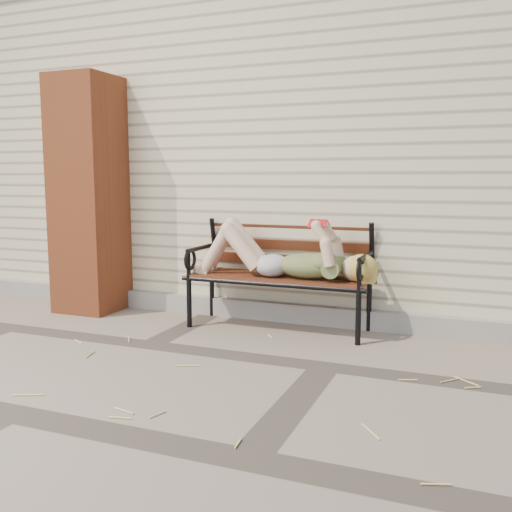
% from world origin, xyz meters
% --- Properties ---
extents(ground, '(80.00, 80.00, 0.00)m').
position_xyz_m(ground, '(0.00, 0.00, 0.00)').
color(ground, '#77685B').
rests_on(ground, ground).
extents(house_wall, '(8.00, 4.00, 3.00)m').
position_xyz_m(house_wall, '(0.00, 3.00, 1.50)').
color(house_wall, beige).
rests_on(house_wall, ground).
extents(foundation_strip, '(8.00, 0.10, 0.15)m').
position_xyz_m(foundation_strip, '(0.00, 0.97, 0.07)').
color(foundation_strip, gray).
rests_on(foundation_strip, ground).
extents(brick_pillar, '(0.50, 0.50, 2.00)m').
position_xyz_m(brick_pillar, '(-2.30, 0.75, 1.00)').
color(brick_pillar, '#A54A25').
rests_on(brick_pillar, ground).
extents(garden_bench, '(1.49, 0.59, 0.97)m').
position_xyz_m(garden_bench, '(-0.57, 0.83, 0.54)').
color(garden_bench, black).
rests_on(garden_bench, ground).
extents(reading_woman, '(1.41, 0.32, 0.44)m').
position_xyz_m(reading_woman, '(-0.56, 0.71, 0.57)').
color(reading_woman, '#093744').
rests_on(reading_woman, ground).
extents(straw_scatter, '(2.94, 1.74, 0.01)m').
position_xyz_m(straw_scatter, '(-0.66, -0.35, 0.01)').
color(straw_scatter, '#D8C369').
rests_on(straw_scatter, ground).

